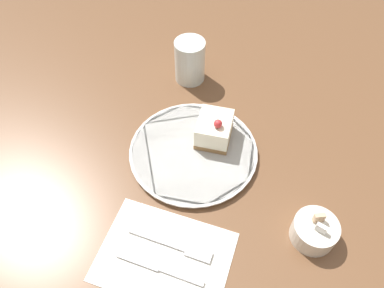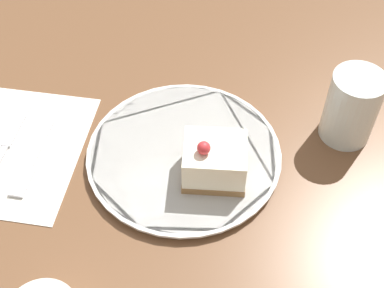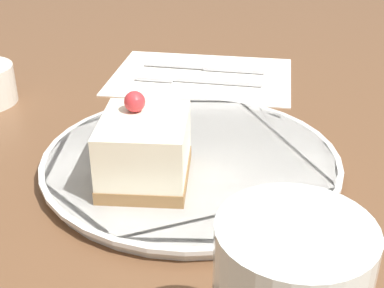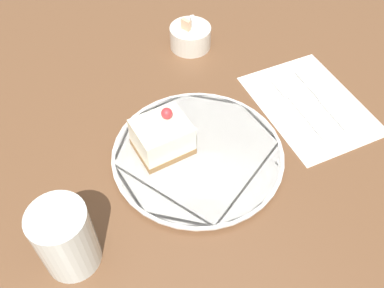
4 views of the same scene
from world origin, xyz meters
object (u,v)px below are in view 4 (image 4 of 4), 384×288
object	(u,v)px
cake_slice	(162,137)
sugar_bowl	(190,37)
plate	(196,156)
fork	(294,102)
knife	(326,105)
drinking_glass	(65,238)

from	to	relation	value
cake_slice	sugar_bowl	world-z (taller)	cake_slice
plate	cake_slice	world-z (taller)	cake_slice
cake_slice	plate	bearing A→B (deg)	-41.66
plate	cake_slice	distance (m)	0.07
cake_slice	fork	world-z (taller)	cake_slice
plate	cake_slice	xyz separation A→B (m)	(-0.04, 0.04, 0.04)
plate	knife	xyz separation A→B (m)	(0.27, -0.03, -0.00)
cake_slice	fork	distance (m)	0.27
plate	cake_slice	size ratio (longest dim) A/B	3.18
plate	knife	size ratio (longest dim) A/B	1.68
fork	drinking_glass	bearing A→B (deg)	-162.88
fork	knife	xyz separation A→B (m)	(0.04, -0.04, 0.00)
plate	drinking_glass	bearing A→B (deg)	-166.57
sugar_bowl	drinking_glass	xyz separation A→B (m)	(-0.39, -0.32, 0.03)
fork	knife	world-z (taller)	same
fork	drinking_glass	world-z (taller)	drinking_glass
drinking_glass	sugar_bowl	bearing A→B (deg)	39.10
knife	sugar_bowl	bearing A→B (deg)	120.84
sugar_bowl	knife	bearing A→B (deg)	-67.81
knife	sugar_bowl	world-z (taller)	sugar_bowl
plate	fork	world-z (taller)	plate
plate	knife	bearing A→B (deg)	-5.46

